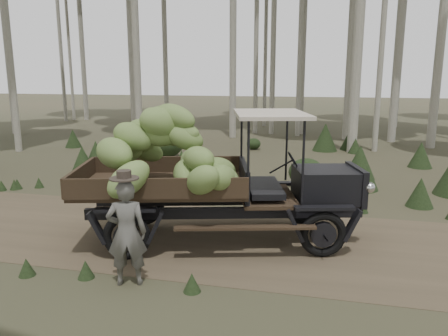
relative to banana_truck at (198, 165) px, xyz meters
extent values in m
plane|color=#473D2B|center=(-0.61, 0.31, -1.55)|extent=(120.00, 120.00, 0.00)
cube|color=brown|center=(-0.61, 0.31, -1.54)|extent=(70.00, 4.00, 0.01)
cube|color=black|center=(2.32, 0.76, -0.43)|extent=(1.35, 1.31, 0.61)
cube|color=black|center=(2.91, 0.92, -0.43)|extent=(0.40, 1.11, 0.69)
cube|color=black|center=(0.81, 0.36, -0.32)|extent=(0.49, 1.53, 0.61)
cube|color=#38281C|center=(-0.70, -0.05, -0.43)|extent=(3.54, 2.75, 0.09)
cube|color=#38281C|center=(-0.96, 0.92, -0.23)|extent=(3.04, 0.88, 0.36)
cube|color=#38281C|center=(-0.44, -1.02, -0.23)|extent=(3.04, 0.88, 0.36)
cube|color=#38281C|center=(-2.21, -0.45, -0.23)|extent=(0.59, 1.96, 0.36)
cube|color=#C1B4A0|center=(1.27, 0.48, 0.93)|extent=(1.73, 2.17, 0.07)
cube|color=black|center=(0.32, 0.67, -0.85)|extent=(4.99, 1.44, 0.20)
cube|color=black|center=(0.54, -0.15, -0.85)|extent=(4.99, 1.44, 0.20)
torus|color=black|center=(1.87, 1.57, -1.12)|extent=(0.86, 0.37, 0.85)
torus|color=black|center=(2.34, -0.16, -1.12)|extent=(0.86, 0.37, 0.85)
torus|color=black|center=(-1.47, 0.67, -1.12)|extent=(0.86, 0.37, 0.85)
torus|color=black|center=(-1.01, -1.05, -1.12)|extent=(0.86, 0.37, 0.85)
sphere|color=beige|center=(2.87, 1.43, -0.37)|extent=(0.20, 0.20, 0.20)
sphere|color=beige|center=(3.13, 0.46, -0.37)|extent=(0.20, 0.20, 0.20)
ellipsoid|color=olive|center=(0.41, -0.07, -0.09)|extent=(0.96, 0.99, 0.72)
ellipsoid|color=olive|center=(0.15, -0.50, 0.21)|extent=(0.85, 0.81, 0.48)
ellipsoid|color=olive|center=(-0.23, -0.08, 0.52)|extent=(0.90, 0.62, 0.66)
ellipsoid|color=olive|center=(-0.41, -0.04, 0.90)|extent=(0.98, 0.63, 0.63)
ellipsoid|color=olive|center=(-0.11, -0.42, -0.11)|extent=(0.77, 1.00, 0.71)
ellipsoid|color=olive|center=(-1.30, 0.28, 0.27)|extent=(0.89, 0.65, 0.66)
ellipsoid|color=olive|center=(-1.12, -0.39, 0.55)|extent=(0.92, 0.60, 0.73)
ellipsoid|color=olive|center=(-0.68, 0.03, 0.87)|extent=(1.00, 0.81, 0.58)
ellipsoid|color=olive|center=(-0.35, 0.83, -0.15)|extent=(1.00, 1.11, 0.71)
ellipsoid|color=olive|center=(-1.34, -0.71, 0.29)|extent=(1.11, 1.03, 0.63)
ellipsoid|color=olive|center=(-1.03, -0.04, 0.61)|extent=(0.96, 0.71, 0.57)
ellipsoid|color=olive|center=(-0.67, -0.17, 0.78)|extent=(1.02, 1.11, 0.80)
ellipsoid|color=olive|center=(0.35, -0.34, -0.16)|extent=(1.06, 1.10, 0.65)
ellipsoid|color=olive|center=(-1.45, 0.00, 0.22)|extent=(0.95, 0.76, 0.72)
ellipsoid|color=olive|center=(-0.68, -0.16, 0.56)|extent=(0.88, 0.79, 0.49)
ellipsoid|color=olive|center=(-0.86, -0.05, 0.82)|extent=(0.81, 0.93, 0.54)
ellipsoid|color=olive|center=(0.59, -0.58, -0.09)|extent=(0.62, 0.89, 0.62)
ellipsoid|color=olive|center=(-1.20, 0.30, 0.20)|extent=(0.98, 0.76, 0.71)
ellipsoid|color=olive|center=(-0.39, 0.01, 0.56)|extent=(1.04, 0.73, 0.52)
ellipsoid|color=olive|center=(-0.75, 0.00, 0.85)|extent=(0.89, 0.79, 0.52)
ellipsoid|color=olive|center=(0.58, -0.37, -0.19)|extent=(0.85, 0.93, 0.54)
ellipsoid|color=olive|center=(-0.85, -1.19, -0.05)|extent=(0.96, 1.08, 0.84)
ellipsoid|color=olive|center=(0.33, -0.87, -0.07)|extent=(1.00, 0.94, 0.78)
imported|color=#585650|center=(-0.58, -1.90, -0.71)|extent=(0.70, 0.57, 1.67)
cylinder|color=#362D25|center=(-0.58, -1.90, 0.14)|extent=(0.56, 0.56, 0.02)
cylinder|color=#362D25|center=(-0.58, -1.90, 0.20)|extent=(0.28, 0.28, 0.13)
cone|color=#233319|center=(-5.27, 4.65, -1.06)|extent=(0.88, 0.88, 0.98)
cone|color=#233319|center=(-5.36, 8.43, -1.28)|extent=(0.47, 0.47, 0.53)
cone|color=#233319|center=(3.39, 6.30, -1.03)|extent=(0.93, 0.93, 1.03)
cone|color=#233319|center=(-2.91, 7.53, -1.32)|extent=(0.42, 0.42, 0.46)
cone|color=#233319|center=(2.27, 11.41, -0.95)|extent=(1.07, 1.07, 1.18)
cone|color=#233319|center=(-1.55, 6.63, -1.33)|extent=(0.38, 0.38, 0.42)
cone|color=#233319|center=(-5.03, 5.09, -1.00)|extent=(0.98, 0.98, 1.09)
ellipsoid|color=#233319|center=(-0.77, 11.02, -1.30)|extent=(0.61, 0.61, 0.49)
ellipsoid|color=#233319|center=(1.80, 4.91, -1.12)|extent=(1.03, 1.03, 0.83)
cone|color=#233319|center=(3.24, 11.88, -1.18)|extent=(0.66, 0.66, 0.73)
cone|color=#233319|center=(-8.80, 9.74, -1.14)|extent=(0.73, 0.73, 0.81)
cone|color=#233319|center=(5.58, 8.58, -1.09)|extent=(0.82, 0.82, 0.91)
cone|color=#233319|center=(4.63, 3.52, -1.18)|extent=(0.66, 0.66, 0.74)
cone|color=#233319|center=(3.26, 4.98, -0.92)|extent=(1.13, 1.13, 1.25)
cone|color=#233319|center=(3.51, 11.02, -1.23)|extent=(0.57, 0.57, 0.64)
ellipsoid|color=#233319|center=(-3.82, 8.31, -0.98)|extent=(1.39, 1.39, 1.11)
cone|color=#233319|center=(-1.34, -1.88, -1.40)|extent=(0.27, 0.27, 0.30)
cone|color=#233319|center=(-4.61, 3.05, -1.40)|extent=(0.27, 0.27, 0.30)
cone|color=#233319|center=(-6.54, 2.47, -1.40)|extent=(0.27, 0.27, 0.30)
cone|color=#233319|center=(-2.29, 3.03, -1.40)|extent=(0.27, 0.27, 0.30)
cone|color=#233319|center=(-6.27, 2.66, -1.40)|extent=(0.27, 0.27, 0.30)
cone|color=#233319|center=(-6.22, 2.73, -1.40)|extent=(0.27, 0.27, 0.30)
cone|color=#233319|center=(-2.32, -2.02, -1.40)|extent=(0.27, 0.27, 0.30)
cone|color=#233319|center=(0.66, 2.43, -1.40)|extent=(0.27, 0.27, 0.30)
cone|color=#233319|center=(-1.94, 3.13, -1.40)|extent=(0.27, 0.27, 0.30)
cone|color=#233319|center=(-3.84, 2.69, -1.40)|extent=(0.27, 0.27, 0.30)
cone|color=#233319|center=(3.23, 2.71, -1.40)|extent=(0.27, 0.27, 0.30)
cone|color=#233319|center=(0.45, -1.92, -1.40)|extent=(0.27, 0.27, 0.30)
cone|color=#233319|center=(-5.72, 3.01, -1.40)|extent=(0.27, 0.27, 0.30)
camera|label=1|loc=(2.31, -7.68, 1.64)|focal=35.00mm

